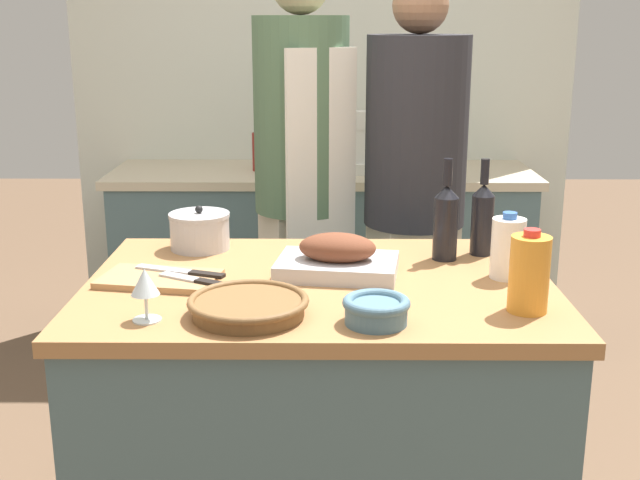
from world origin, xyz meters
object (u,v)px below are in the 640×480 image
Objects in this scene: knife_paring at (192,279)px; person_cook_aproned at (302,176)px; stand_mixer at (348,148)px; wine_glass_left at (145,284)px; knife_chef at (183,271)px; milk_jug at (508,248)px; wicker_basket at (248,306)px; person_cook_guest at (415,192)px; wine_bottle_green at (446,220)px; cutting_board at (160,279)px; juice_jug at (529,274)px; condiment_bottle_short at (399,156)px; mixing_bowl at (376,309)px; roasting_pan at (337,259)px; condiment_bottle_tall at (259,151)px; wine_bottle_dark at (482,217)px; stock_pot at (200,231)px.

person_cook_aproned reaches higher than knife_paring.
wine_glass_left is at bearing -105.37° from stand_mixer.
milk_jug is at bearing 1.12° from knife_chef.
person_cook_guest reaches higher than wicker_basket.
wine_bottle_green is 1.67× the size of knife_paring.
knife_paring is at bearing -159.69° from wine_bottle_green.
wicker_basket is 0.86× the size of cutting_board.
wine_bottle_green is at bearing 107.65° from juice_jug.
condiment_bottle_short is at bearing 95.81° from milk_jug.
juice_jug is 1.14× the size of knife_paring.
cutting_board is at bearing -177.16° from milk_jug.
juice_jug reaches higher than knife_paring.
milk_jug is 0.89m from knife_chef.
condiment_bottle_short is at bearing 83.49° from mixing_bowl.
person_cook_guest is (-0.16, 1.10, -0.03)m from juice_jug.
cutting_board is 0.84m from wine_bottle_green.
roasting_pan is at bearing 56.19° from wicker_basket.
knife_chef is at bearing 117.81° from knife_paring.
juice_jug reaches higher than knife_chef.
mixing_bowl is at bearing -9.24° from wicker_basket.
milk_jug is at bearing -84.19° from condiment_bottle_short.
cutting_board is 1.87× the size of knife_paring.
knife_chef is (-0.89, -0.02, -0.06)m from milk_jug.
roasting_pan is 0.89m from person_cook_aproned.
person_cook_guest reaches higher than knife_paring.
mixing_bowl is 0.61× the size of knife_chef.
roasting_pan is 2.25× the size of mixing_bowl.
person_cook_guest is (0.69, 0.93, 0.04)m from knife_paring.
wicker_basket reaches higher than knife_chef.
person_cook_guest reaches higher than condiment_bottle_tall.
juice_jug is (0.37, 0.09, 0.06)m from mixing_bowl.
wicker_basket is at bearing -141.07° from wine_bottle_dark.
juice_jug is at bearing -85.22° from condiment_bottle_short.
juice_jug is at bearing 13.19° from mixing_bowl.
wine_glass_left reaches higher than cutting_board.
knife_paring is at bearing -159.11° from wine_bottle_dark.
juice_jug is (0.94, -0.22, 0.09)m from cutting_board.
wine_bottle_green is at bearing -8.34° from stock_pot.
roasting_pan is 0.49m from wine_bottle_dark.
wine_bottle_green is 0.93m from wine_glass_left.
knife_paring is at bearing -148.90° from person_cook_guest.
person_cook_aproned is (0.36, 0.95, 0.10)m from cutting_board.
condiment_bottle_tall is (0.14, 1.68, 0.08)m from cutting_board.
person_cook_aproned is (0.33, 1.23, 0.02)m from wine_glass_left.
wine_bottle_dark is (0.66, 0.53, 0.09)m from wicker_basket.
juice_jug is at bearing -104.14° from person_cook_guest.
wine_bottle_green reaches higher than juice_jug.
cutting_board is 1.69m from condiment_bottle_tall.
roasting_pan is 1.82× the size of condiment_bottle_tall.
mixing_bowl is 0.39m from juice_jug.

